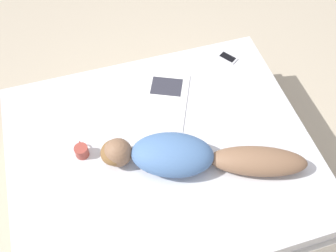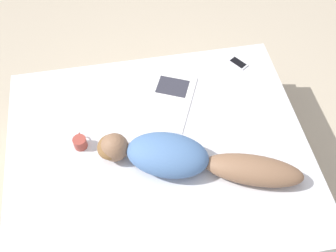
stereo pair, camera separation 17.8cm
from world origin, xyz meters
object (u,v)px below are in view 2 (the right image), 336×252
Objects in this scene: person at (185,158)px; open_magazine at (169,100)px; coffee_mug at (80,142)px; cell_phone at (238,63)px.

person is 2.13× the size of open_magazine.
coffee_mug is (0.27, 0.66, -0.05)m from person.
person is 7.98× the size of cell_phone.
open_magazine is 0.71m from coffee_mug.
person is at bearing -112.42° from coffee_mug.
coffee_mug is at bearing 137.86° from open_magazine.
cell_phone is (0.27, -0.61, 0.00)m from open_magazine.
cell_phone is at bearing -41.85° from open_magazine.
cell_phone is at bearing -66.19° from coffee_mug.
coffee_mug is 1.38m from cell_phone.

